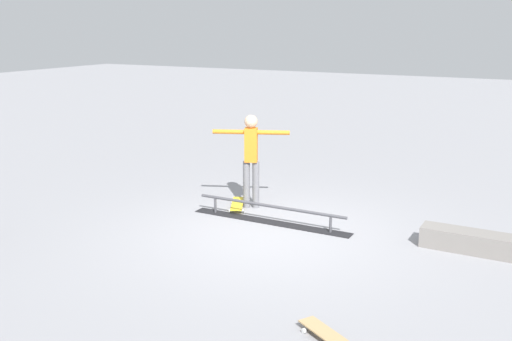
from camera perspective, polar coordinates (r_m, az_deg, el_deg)
The scene contains 6 objects.
ground_plane at distance 9.21m, azimuth 1.29°, elevation -6.22°, with size 60.00×60.00×0.00m, color gray.
grind_rail at distance 9.69m, azimuth 1.38°, elevation -4.34°, with size 2.82×0.25×0.31m.
skate_ledge at distance 8.99m, azimuth 23.36°, elevation -6.92°, with size 2.39×0.38×0.30m, color gray.
skater_main at distance 10.26m, azimuth -0.48°, elevation 1.57°, with size 1.28×0.58×1.67m.
skateboard_main at distance 10.46m, azimuth -1.83°, elevation -3.28°, with size 0.53×0.81×0.09m.
loose_skateboard_natural at distance 6.32m, azimuth 7.06°, elevation -15.67°, with size 0.79×0.59×0.09m.
Camera 1 is at (-3.83, 7.74, 3.20)m, focal length 41.00 mm.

